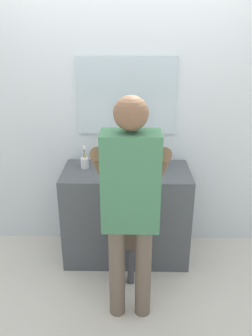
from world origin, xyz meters
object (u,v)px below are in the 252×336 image
(child_toddler, at_px, (125,234))
(adult_parent, at_px, (131,195))
(soap_bottle, at_px, (161,162))
(toothbrush_cup, at_px, (85,162))

(child_toddler, relative_size, adult_parent, 0.48)
(child_toddler, bearing_deg, soap_bottle, 56.02)
(soap_bottle, distance_m, child_toddler, 0.71)
(child_toddler, bearing_deg, adult_parent, -82.79)
(adult_parent, bearing_deg, child_toddler, 97.21)
(toothbrush_cup, height_order, child_toddler, toothbrush_cup)
(toothbrush_cup, distance_m, soap_bottle, 0.67)
(toothbrush_cup, distance_m, adult_parent, 0.89)
(soap_bottle, height_order, child_toddler, soap_bottle)
(toothbrush_cup, xyz_separation_m, child_toddler, (0.37, -0.47, -0.44))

